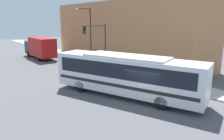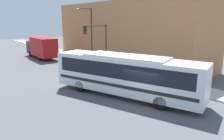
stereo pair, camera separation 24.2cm
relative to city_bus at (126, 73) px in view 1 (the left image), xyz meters
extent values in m
plane|color=#515156|center=(0.12, -2.18, -1.86)|extent=(120.00, 120.00, 0.00)
cube|color=#B7B2A8|center=(5.82, 17.82, -1.79)|extent=(2.41, 70.00, 0.13)
cube|color=#B27A4C|center=(10.03, 12.44, 2.28)|extent=(6.00, 27.23, 8.27)
cube|color=silver|center=(0.00, 0.00, -0.11)|extent=(6.38, 12.03, 2.71)
cube|color=black|center=(0.00, 0.00, 0.38)|extent=(6.09, 11.15, 1.12)
cube|color=black|center=(0.00, 0.00, -0.70)|extent=(6.25, 11.60, 0.24)
cube|color=silver|center=(0.00, 0.00, 1.30)|extent=(4.36, 6.93, 0.16)
cylinder|color=black|center=(-0.24, 3.84, -1.39)|extent=(0.58, 0.97, 0.93)
cylinder|color=black|center=(-2.28, 3.10, -1.39)|extent=(0.58, 0.97, 0.93)
cylinder|color=black|center=(2.14, -2.71, -1.39)|extent=(0.58, 0.97, 0.93)
cylinder|color=black|center=(0.10, -3.45, -1.39)|extent=(0.58, 0.97, 0.93)
cube|color=#B21919|center=(0.98, 19.87, -0.04)|extent=(2.30, 5.59, 2.73)
cube|color=#262628|center=(0.98, 23.75, -0.44)|extent=(2.18, 2.17, 1.94)
cylinder|color=black|center=(-0.02, 23.36, -1.41)|extent=(0.25, 0.90, 0.90)
cylinder|color=black|center=(-0.02, 18.82, -1.41)|extent=(0.25, 0.90, 0.90)
cylinder|color=gold|center=(5.22, 3.74, -1.45)|extent=(0.21, 0.21, 0.55)
sphere|color=gold|center=(5.22, 3.74, -1.12)|extent=(0.20, 0.20, 0.20)
cylinder|color=gold|center=(5.22, 3.63, -1.43)|extent=(0.09, 0.13, 0.09)
cylinder|color=#2D2D2D|center=(5.37, 9.92, 0.83)|extent=(0.16, 0.16, 5.13)
cylinder|color=#2D2D2D|center=(3.77, 9.92, 3.25)|extent=(3.20, 0.11, 0.11)
cube|color=black|center=(2.37, 9.92, 2.80)|extent=(0.30, 0.24, 0.90)
sphere|color=#19D83F|center=(2.37, 9.78, 2.57)|extent=(0.18, 0.18, 0.18)
cylinder|color=#2D2D2D|center=(5.47, 13.42, 1.86)|extent=(0.18, 0.18, 7.19)
cylinder|color=#2D2D2D|center=(4.50, 13.42, 5.36)|extent=(1.94, 0.11, 0.11)
ellipsoid|color=gray|center=(3.52, 13.42, 5.28)|extent=(0.56, 0.28, 0.20)
cylinder|color=slate|center=(5.94, 7.52, -1.33)|extent=(0.28, 0.28, 0.79)
cylinder|color=#2659A5|center=(5.94, 7.52, -0.61)|extent=(0.34, 0.34, 0.66)
sphere|color=tan|center=(5.94, 7.52, -0.17)|extent=(0.22, 0.22, 0.22)
cylinder|color=slate|center=(6.03, 9.02, -1.35)|extent=(0.28, 0.28, 0.76)
cylinder|color=#338C4C|center=(6.03, 9.02, -0.66)|extent=(0.34, 0.34, 0.63)
sphere|color=tan|center=(6.03, 9.02, -0.24)|extent=(0.21, 0.21, 0.21)
camera|label=1|loc=(-10.91, -12.14, 4.07)|focal=35.00mm
camera|label=2|loc=(-10.72, -12.29, 4.07)|focal=35.00mm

